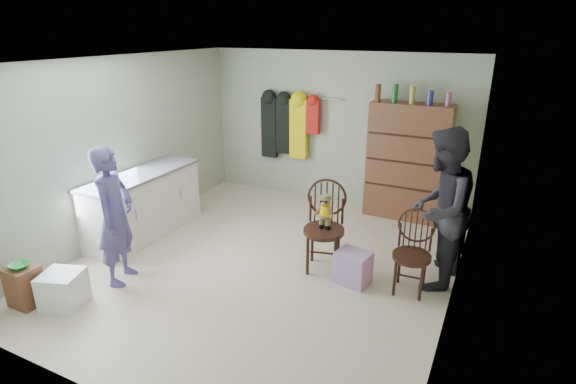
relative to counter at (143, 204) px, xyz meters
The scene contains 13 objects.
ground_plane 2.01m from the counter, ahead, with size 5.00×5.00×0.00m, color beige.
room_walls 2.30m from the counter, 15.25° to the left, with size 5.00×5.00×5.00m.
counter is the anchor object (origin of this frame).
stool 1.94m from the counter, 87.73° to the right, with size 0.32×0.27×0.45m, color brown.
bowl 1.92m from the counter, 87.73° to the right, with size 0.20×0.20×0.05m, color green.
plastic_tub 1.82m from the counter, 75.52° to the right, with size 0.40×0.38×0.38m, color white.
chair_front 2.69m from the counter, ahead, with size 0.60×0.60×1.13m.
chair_far 3.75m from the counter, ahead, with size 0.45×0.45×0.96m.
striped_bag 3.13m from the counter, ahead, with size 0.38×0.29×0.40m, color pink.
person_left 1.28m from the counter, 59.78° to the right, with size 0.60×0.39×1.63m, color #504783.
person_right 4.01m from the counter, ahead, with size 0.90×0.70×1.86m, color #2D2B33.
dresser 3.96m from the counter, 35.69° to the left, with size 1.20×0.39×2.07m.
coat_rack 2.74m from the counter, 64.76° to the left, with size 1.42×0.12×1.09m.
Camera 1 is at (2.52, -4.42, 2.85)m, focal length 28.00 mm.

